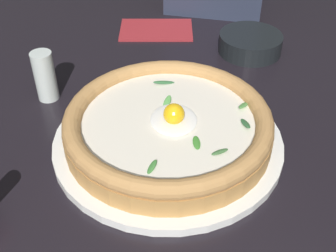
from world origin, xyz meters
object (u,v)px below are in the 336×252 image
pizza (168,125)px  pepper_shaker (45,76)px  folded_napkin (156,29)px  side_bowl (250,43)px

pizza → pepper_shaker: 0.22m
pizza → folded_napkin: pizza is taller
side_bowl → pepper_shaker: 0.36m
pizza → side_bowl: 0.29m
pizza → folded_napkin: size_ratio=1.95×
pizza → folded_napkin: 0.34m
pizza → pepper_shaker: pepper_shaker is taller
side_bowl → pizza: bearing=144.8°
side_bowl → pepper_shaker: bearing=108.3°
pizza → pepper_shaker: bearing=54.1°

